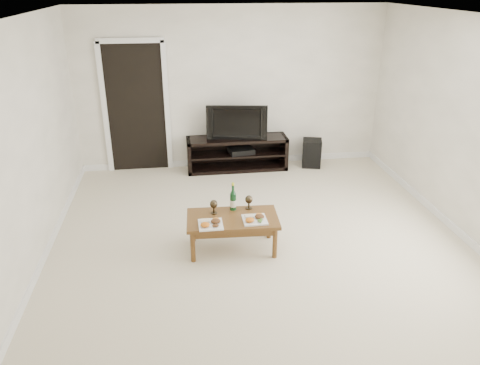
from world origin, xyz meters
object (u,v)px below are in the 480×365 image
Objects in this scene: subwoofer at (312,153)px; television at (237,121)px; media_console at (237,153)px; coffee_table at (233,233)px.

television is at bearing -166.64° from subwoofer.
media_console is at bearing -166.64° from subwoofer.
television reaches higher than subwoofer.
coffee_table is at bearing -89.91° from television.
subwoofer reaches higher than coffee_table.
subwoofer is at bearing 56.17° from coffee_table.
subwoofer is (1.28, -0.04, -0.60)m from television.
television is 2.62m from coffee_table.
media_console is at bearing 8.89° from television.
subwoofer is 0.44× the size of coffee_table.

